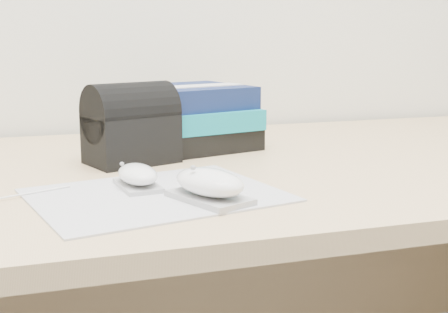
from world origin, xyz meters
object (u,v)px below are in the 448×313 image
object	(u,v)px
book_stack	(184,118)
pouch	(131,124)
desk	(248,273)
mouse_front	(209,185)
mouse_rear	(138,176)

from	to	relation	value
book_stack	pouch	bearing A→B (deg)	-139.38
book_stack	pouch	xyz separation A→B (m)	(-0.12, -0.10, 0.01)
desk	book_stack	size ratio (longest dim) A/B	5.54
desk	mouse_front	xyz separation A→B (m)	(-0.17, -0.30, 0.26)
mouse_rear	mouse_front	world-z (taller)	mouse_front
desk	book_stack	xyz separation A→B (m)	(-0.10, 0.09, 0.29)
mouse_front	mouse_rear	bearing A→B (deg)	128.49
mouse_front	book_stack	distance (m)	0.40
mouse_rear	mouse_front	distance (m)	0.13
pouch	mouse_front	bearing A→B (deg)	-79.35
book_stack	desk	bearing A→B (deg)	-41.55
mouse_rear	pouch	distance (m)	0.20
desk	book_stack	world-z (taller)	book_stack
pouch	book_stack	bearing A→B (deg)	40.62
desk	mouse_front	bearing A→B (deg)	-119.15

